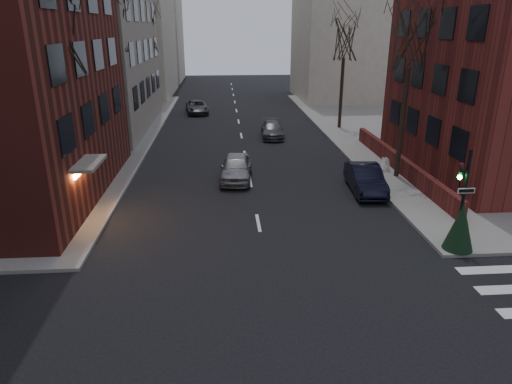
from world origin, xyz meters
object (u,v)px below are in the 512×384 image
Objects in this scene: tree_left_c at (145,32)px; streetlamp_far at (157,71)px; traffic_signal at (461,204)px; sandwich_board at (385,164)px; tree_right_b at (345,39)px; car_lane_silver at (236,167)px; tree_right_a at (411,38)px; tree_left_a at (51,30)px; car_lane_far at (197,107)px; evergreen_shrub at (461,226)px; streetlamp_near at (116,100)px; car_lane_gray at (272,130)px; tree_left_b at (112,21)px; parked_sedan at (365,179)px.

streetlamp_far is (0.60, 2.00, -3.79)m from tree_left_c.
traffic_signal is 5.02× the size of sandwich_board.
tree_right_b is 2.07× the size of car_lane_silver.
tree_left_c and tree_right_a have the same top height.
tree_left_a is 26.00m from tree_left_c.
streetlamp_far reaches higher than car_lane_far.
streetlamp_far is 3.19× the size of evergreen_shrub.
car_lane_silver is (7.40, -3.56, -3.48)m from streetlamp_near.
tree_left_a is 28.22m from car_lane_far.
tree_left_c is (0.00, 26.00, -0.44)m from tree_left_a.
traffic_signal is at bearing -61.64° from tree_left_c.
streetlamp_far is 28.52m from sandwich_board.
tree_left_c is 1.06× the size of tree_right_b.
car_lane_gray is (3.33, 10.82, -0.12)m from car_lane_silver.
tree_left_a is 2.35× the size of car_lane_gray.
streetlamp_near reaches higher than evergreen_shrub.
car_lane_gray is at bearing 119.13° from tree_right_a.
tree_left_b is at bearing 154.10° from sandwich_board.
evergreen_shrub reaches higher than car_lane_silver.
tree_left_c reaches higher than car_lane_gray.
evergreen_shrub reaches higher than car_lane_far.
evergreen_shrub is (1.59, -7.33, 0.39)m from parked_sedan.
tree_right_b is 20.01m from streetlamp_near.
streetlamp_far is at bearing 87.85° from tree_left_b.
streetlamp_near is 1.40× the size of parked_sedan.
car_lane_silver is at bearing -125.30° from tree_right_b.
car_lane_far reaches higher than sandwich_board.
tree_left_c is 28.17m from tree_right_a.
sandwich_board is at bearing 86.88° from traffic_signal.
parked_sedan is 5.65× the size of sandwich_board.
streetlamp_near is 3.19× the size of evergreen_shrub.
tree_right_b is 17.75m from parked_sedan.
evergreen_shrub is at bearing -46.53° from tree_left_b.
evergreen_shrub is at bearing -98.10° from sandwich_board.
streetlamp_far is (0.60, 16.00, -4.68)m from tree_left_b.
streetlamp_far reaches higher than sandwich_board.
tree_left_b is at bearing 155.56° from tree_right_a.
tree_right_b is 4.66× the size of evergreen_shrub.
car_lane_silver is (-7.00, 2.61, 0.01)m from parked_sedan.
tree_right_a is at bearing 12.80° from tree_left_a.
tree_left_b is 19.88m from parked_sedan.
car_lane_far is (4.64, 26.71, -7.82)m from tree_left_a.
car_lane_far is at bearing 123.16° from car_lane_gray.
streetlamp_near is at bearing 85.71° from tree_left_a.
evergreen_shrub is at bearing -62.23° from tree_left_c.
tree_left_c is at bearing 118.36° from traffic_signal.
evergreen_shrub is at bearing -96.07° from tree_right_a.
traffic_signal is 23.71m from tree_right_b.
tree_left_c is 2.16× the size of parked_sedan.
parked_sedan is (15.00, -10.17, -8.17)m from tree_left_b.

